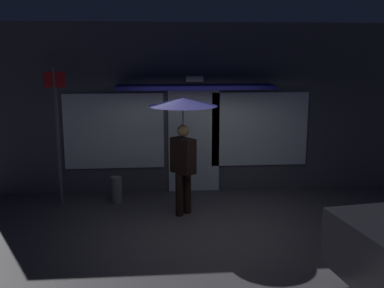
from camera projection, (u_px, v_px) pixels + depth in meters
The scene contains 5 objects.
ground_plane at pixel (205, 228), 7.85m from camera, with size 18.00×18.00×0.00m, color #423F44.
building_facade at pixel (193, 109), 9.77m from camera, with size 9.16×1.00×3.60m.
person_with_umbrella at pixel (183, 124), 8.19m from camera, with size 1.25×1.25×2.20m.
street_sign_post at pixel (57, 129), 8.76m from camera, with size 0.40×0.07×2.73m.
sidewalk_bollard at pixel (116, 190), 9.11m from camera, with size 0.23×0.23×0.54m, color slate.
Camera 1 is at (-0.84, -7.35, 3.02)m, focal length 42.35 mm.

